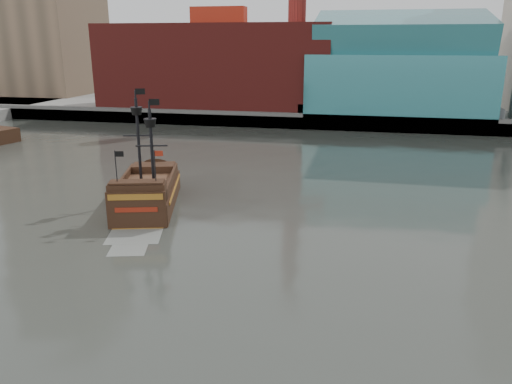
# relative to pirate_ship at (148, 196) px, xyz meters

# --- Properties ---
(ground) EXTENTS (400.00, 400.00, 0.00)m
(ground) POSITION_rel_pirate_ship_xyz_m (13.42, -19.12, -0.99)
(ground) COLOR #2D2F2A
(ground) RESTS_ON ground
(promenade_far) EXTENTS (220.00, 60.00, 2.00)m
(promenade_far) POSITION_rel_pirate_ship_xyz_m (13.42, 72.88, 0.01)
(promenade_far) COLOR slate
(promenade_far) RESTS_ON ground
(seawall) EXTENTS (220.00, 1.00, 2.60)m
(seawall) POSITION_rel_pirate_ship_xyz_m (13.42, 43.38, 0.31)
(seawall) COLOR #4C4C49
(seawall) RESTS_ON ground
(pirate_ship) EXTENTS (8.11, 15.22, 10.92)m
(pirate_ship) POSITION_rel_pirate_ship_xyz_m (0.00, 0.00, 0.00)
(pirate_ship) COLOR black
(pirate_ship) RESTS_ON ground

